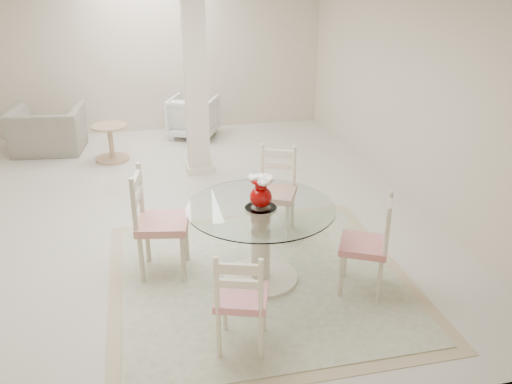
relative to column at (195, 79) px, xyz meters
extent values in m
plane|color=beige|center=(-0.50, -1.30, -1.35)|extent=(7.00, 7.00, 0.00)
cube|color=beige|center=(-0.50, 2.20, 0.00)|extent=(6.00, 0.02, 2.70)
cube|color=beige|center=(-0.50, -4.80, 0.00)|extent=(6.00, 0.02, 2.70)
cube|color=beige|center=(2.50, -1.30, 0.00)|extent=(0.02, 7.00, 2.70)
cube|color=beige|center=(0.00, 0.00, 0.00)|extent=(0.30, 0.30, 2.70)
cube|color=tan|center=(0.21, -3.06, -1.35)|extent=(2.87, 2.87, 0.01)
cube|color=beige|center=(0.21, -3.06, -1.34)|extent=(2.62, 2.62, 0.01)
cylinder|color=#EFE0C5|center=(0.21, -3.06, -1.32)|extent=(0.71, 0.71, 0.05)
cylinder|color=#EFE0C5|center=(0.21, -3.06, -0.94)|extent=(0.18, 0.18, 0.74)
cylinder|color=#EFE0C5|center=(0.21, -3.06, -0.59)|extent=(0.29, 0.29, 0.03)
cylinder|color=white|center=(0.21, -3.06, -0.57)|extent=(1.37, 1.37, 0.01)
ellipsoid|color=#9E0504|center=(0.21, -3.06, -0.46)|extent=(0.21, 0.21, 0.20)
cylinder|color=#9E0504|center=(0.21, -3.06, -0.34)|extent=(0.11, 0.11, 0.06)
cylinder|color=#9E0504|center=(0.21, -3.06, -0.30)|extent=(0.18, 0.18, 0.02)
ellipsoid|color=white|center=(0.21, -3.06, -0.28)|extent=(0.12, 0.12, 0.05)
ellipsoid|color=white|center=(0.27, -3.04, -0.29)|extent=(0.12, 0.12, 0.05)
ellipsoid|color=white|center=(0.15, -3.03, -0.29)|extent=(0.12, 0.12, 0.05)
ellipsoid|color=white|center=(0.22, -3.12, -0.30)|extent=(0.12, 0.12, 0.05)
ellipsoid|color=white|center=(0.26, -3.10, -0.28)|extent=(0.12, 0.12, 0.05)
cylinder|color=beige|center=(1.02, -3.19, -1.13)|extent=(0.04, 0.04, 0.44)
cylinder|color=beige|center=(0.86, -3.49, -1.13)|extent=(0.04, 0.04, 0.44)
cylinder|color=beige|center=(1.32, -3.35, -1.13)|extent=(0.04, 0.04, 0.44)
cylinder|color=beige|center=(1.16, -3.65, -1.13)|extent=(0.04, 0.04, 0.44)
cube|color=red|center=(1.09, -3.42, -0.88)|extent=(0.57, 0.57, 0.07)
cube|color=beige|center=(1.26, -3.51, -0.56)|extent=(0.21, 0.36, 0.51)
cylinder|color=#EDE3C3|center=(0.32, -2.27, -1.12)|extent=(0.04, 0.04, 0.46)
cylinder|color=#EDE3C3|center=(0.65, -2.42, -1.12)|extent=(0.04, 0.04, 0.46)
cylinder|color=#EDE3C3|center=(0.48, -1.94, -1.12)|extent=(0.04, 0.04, 0.46)
cylinder|color=#EDE3C3|center=(0.80, -2.09, -1.12)|extent=(0.04, 0.04, 0.46)
cube|color=red|center=(0.56, -2.18, -0.86)|extent=(0.59, 0.59, 0.07)
cube|color=#EDE3C3|center=(0.65, -2.00, -0.52)|extent=(0.38, 0.21, 0.54)
cylinder|color=beige|center=(-0.52, -2.93, -1.10)|extent=(0.05, 0.05, 0.50)
cylinder|color=beige|center=(-0.45, -2.55, -1.10)|extent=(0.05, 0.05, 0.50)
cylinder|color=beige|center=(-0.90, -2.86, -1.10)|extent=(0.05, 0.05, 0.50)
cylinder|color=beige|center=(-0.83, -2.48, -1.10)|extent=(0.05, 0.05, 0.50)
cube|color=#B42213|center=(-0.67, -2.70, -0.81)|extent=(0.56, 0.56, 0.08)
cube|color=beige|center=(-0.89, -2.67, -0.45)|extent=(0.12, 0.44, 0.59)
cylinder|color=#F5ECC9|center=(0.06, -3.84, -1.14)|extent=(0.04, 0.04, 0.42)
cylinder|color=#F5ECC9|center=(-0.25, -3.74, -1.14)|extent=(0.04, 0.04, 0.42)
cylinder|color=#F5ECC9|center=(-0.04, -4.15, -1.14)|extent=(0.04, 0.04, 0.42)
cylinder|color=#F5ECC9|center=(-0.35, -4.05, -1.14)|extent=(0.04, 0.04, 0.42)
cube|color=red|center=(-0.15, -3.94, -0.90)|extent=(0.50, 0.50, 0.06)
cube|color=#F5ECC9|center=(-0.21, -4.11, -0.60)|extent=(0.36, 0.15, 0.49)
imported|color=gray|center=(-2.24, 1.36, -0.99)|extent=(1.21, 1.09, 0.72)
imported|color=white|center=(0.12, 1.67, -1.00)|extent=(1.00, 1.02, 0.71)
cylinder|color=tan|center=(-1.25, 0.75, -1.33)|extent=(0.51, 0.51, 0.04)
cylinder|color=tan|center=(-1.25, 0.75, -1.07)|extent=(0.07, 0.07, 0.49)
cylinder|color=tan|center=(-1.25, 0.75, -0.81)|extent=(0.53, 0.53, 0.03)
camera|label=1|loc=(-0.82, -7.41, 1.53)|focal=38.00mm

